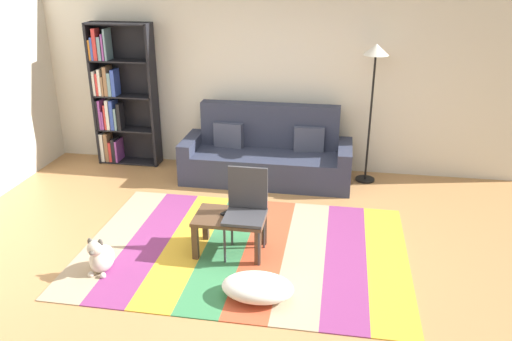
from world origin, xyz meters
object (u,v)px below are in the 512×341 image
at_px(bookshelf, 117,99).
at_px(coffee_table, 230,223).
at_px(dog, 101,257).
at_px(tv_remote, 227,212).
at_px(pouf, 258,287).
at_px(standing_lamp, 375,68).
at_px(couch, 267,156).
at_px(folding_chair, 246,205).

relative_size(bookshelf, coffee_table, 2.84).
relative_size(coffee_table, dog, 1.79).
xyz_separation_m(bookshelf, coffee_table, (2.14, -2.25, -0.63)).
bearing_deg(dog, bookshelf, 109.25).
bearing_deg(bookshelf, tv_remote, -46.46).
height_order(pouf, standing_lamp, standing_lamp).
bearing_deg(tv_remote, couch, 117.97).
bearing_deg(standing_lamp, folding_chair, -120.91).
distance_m(pouf, dog, 1.56).
relative_size(couch, standing_lamp, 1.23).
distance_m(bookshelf, folding_chair, 3.22).
xyz_separation_m(standing_lamp, folding_chair, (-1.26, -2.10, -1.00)).
bearing_deg(coffee_table, pouf, -61.31).
xyz_separation_m(pouf, tv_remote, (-0.45, 0.79, 0.31)).
distance_m(bookshelf, pouf, 4.01).
xyz_separation_m(coffee_table, pouf, (0.40, -0.74, -0.22)).
bearing_deg(couch, tv_remote, -93.76).
bearing_deg(coffee_table, folding_chair, 11.50).
relative_size(couch, bookshelf, 1.12).
height_order(pouf, folding_chair, folding_chair).
height_order(coffee_table, folding_chair, folding_chair).
bearing_deg(folding_chair, standing_lamp, 84.41).
xyz_separation_m(couch, dog, (-1.23, -2.54, -0.18)).
xyz_separation_m(dog, tv_remote, (1.11, 0.62, 0.26)).
relative_size(standing_lamp, folding_chair, 2.04).
bearing_deg(tv_remote, coffee_table, -18.07).
bearing_deg(folding_chair, pouf, -47.08).
bearing_deg(standing_lamp, tv_remote, -125.08).
distance_m(dog, folding_chair, 1.49).
bearing_deg(pouf, folding_chair, 107.60).
relative_size(couch, dog, 5.69).
xyz_separation_m(couch, pouf, (0.32, -2.71, -0.22)).
distance_m(couch, coffee_table, 1.97).
distance_m(coffee_table, dog, 1.29).
bearing_deg(folding_chair, coffee_table, -143.18).
bearing_deg(bookshelf, folding_chair, -44.06).
bearing_deg(tv_remote, bookshelf, 165.27).
distance_m(bookshelf, coffee_table, 3.17).
distance_m(couch, tv_remote, 1.92).
xyz_separation_m(couch, tv_remote, (-0.13, -1.92, 0.09)).
distance_m(couch, folding_chair, 1.95).
xyz_separation_m(pouf, standing_lamp, (1.02, 2.87, 1.42)).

